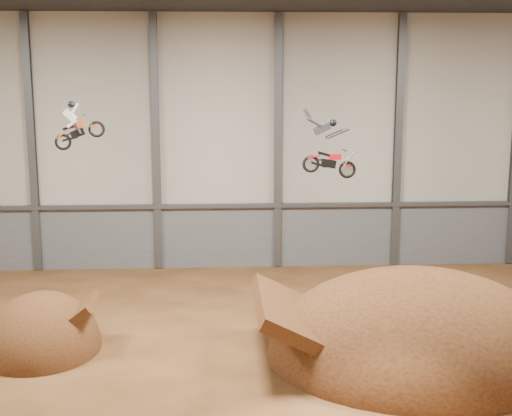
{
  "coord_description": "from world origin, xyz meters",
  "views": [
    {
      "loc": [
        0.1,
        -24.12,
        11.0
      ],
      "look_at": [
        1.56,
        4.0,
        5.51
      ],
      "focal_mm": 50.0,
      "sensor_mm": 36.0,
      "label": 1
    }
  ],
  "objects_px": {
    "takeoff_ramp": "(43,350)",
    "fmx_rider_a": "(82,120)",
    "fmx_rider_b": "(328,144)",
    "landing_ramp": "(415,355)"
  },
  "relations": [
    {
      "from": "takeoff_ramp",
      "to": "fmx_rider_a",
      "type": "bearing_deg",
      "value": 50.96
    },
    {
      "from": "takeoff_ramp",
      "to": "landing_ramp",
      "type": "relative_size",
      "value": 0.46
    },
    {
      "from": "landing_ramp",
      "to": "fmx_rider_a",
      "type": "bearing_deg",
      "value": 165.77
    },
    {
      "from": "fmx_rider_a",
      "to": "fmx_rider_b",
      "type": "relative_size",
      "value": 0.7
    },
    {
      "from": "fmx_rider_a",
      "to": "fmx_rider_b",
      "type": "distance_m",
      "value": 10.0
    },
    {
      "from": "landing_ramp",
      "to": "fmx_rider_b",
      "type": "xyz_separation_m",
      "value": [
        -3.18,
        2.74,
        8.02
      ]
    },
    {
      "from": "fmx_rider_a",
      "to": "landing_ramp",
      "type": "bearing_deg",
      "value": -20.85
    },
    {
      "from": "takeoff_ramp",
      "to": "fmx_rider_a",
      "type": "distance_m",
      "value": 9.35
    },
    {
      "from": "takeoff_ramp",
      "to": "fmx_rider_b",
      "type": "bearing_deg",
      "value": 6.9
    },
    {
      "from": "fmx_rider_b",
      "to": "takeoff_ramp",
      "type": "bearing_deg",
      "value": -175.61
    }
  ]
}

